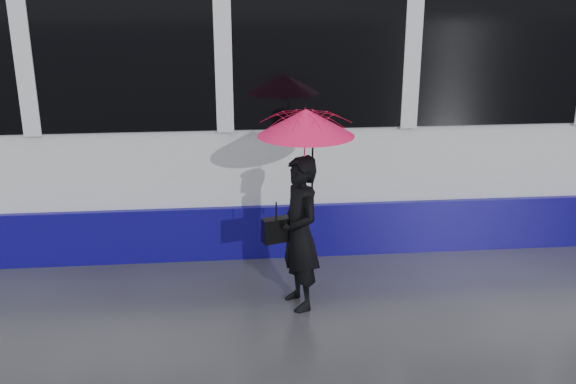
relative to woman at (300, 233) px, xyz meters
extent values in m
plane|color=#2B2B30|center=(-1.59, -0.10, -0.75)|extent=(90.00, 90.00, 0.00)
cube|color=#3F3D38|center=(-1.59, 1.68, -0.74)|extent=(34.00, 0.07, 0.02)
cube|color=#3F3D38|center=(-1.59, 3.12, -0.74)|extent=(34.00, 0.07, 0.02)
imported|color=black|center=(0.00, 0.00, 0.00)|extent=(0.51, 0.63, 1.50)
imported|color=#EC1395|center=(0.05, 0.00, 0.83)|extent=(1.04, 1.05, 0.75)
cone|color=#EC1395|center=(0.05, 0.00, 1.07)|extent=(1.11, 1.11, 0.24)
cylinder|color=black|center=(0.05, 0.00, 1.21)|extent=(0.01, 0.01, 0.06)
cylinder|color=black|center=(0.12, 0.02, 0.55)|extent=(0.02, 0.02, 0.66)
cube|color=black|center=(-0.22, 0.02, 0.04)|extent=(0.29, 0.19, 0.23)
cylinder|color=black|center=(-0.22, 0.02, 0.24)|extent=(0.01, 0.01, 0.18)
camera|label=1|loc=(-0.65, -5.59, 2.27)|focal=40.00mm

